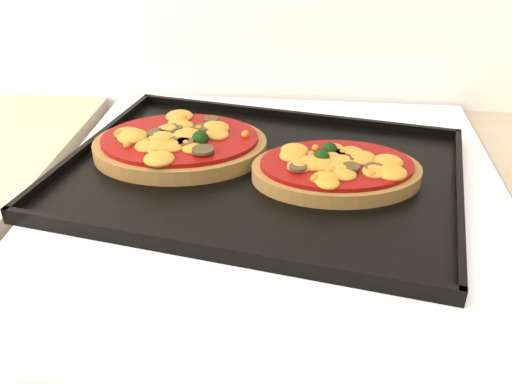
# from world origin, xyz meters

# --- Properties ---
(baking_tray) EXTENTS (0.56, 0.46, 0.02)m
(baking_tray) POSITION_xyz_m (0.00, 1.71, 0.92)
(baking_tray) COLOR black
(baking_tray) RESTS_ON stove
(pizza_left) EXTENTS (0.26, 0.21, 0.03)m
(pizza_left) POSITION_xyz_m (-0.11, 1.75, 0.94)
(pizza_left) COLOR brown
(pizza_left) RESTS_ON baking_tray
(pizza_right) EXTENTS (0.23, 0.17, 0.03)m
(pizza_right) POSITION_xyz_m (0.10, 1.70, 0.94)
(pizza_right) COLOR brown
(pizza_right) RESTS_ON baking_tray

